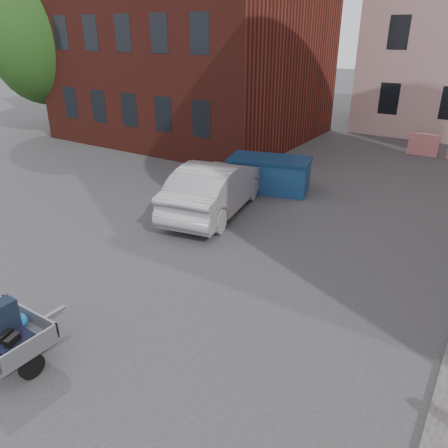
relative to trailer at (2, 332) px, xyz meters
The scene contains 6 objects.
ground 3.74m from the trailer, 74.76° to the left, with size 120.00×120.00×0.00m, color #38383A.
far_building 32.05m from the trailer, 126.67° to the left, with size 6.00×6.00×8.00m, color maroon.
tree 20.11m from the trailer, 140.11° to the left, with size 5.28×5.28×8.30m.
trailer is the anchor object (origin of this frame).
dumpster 10.47m from the trailer, 91.54° to the left, with size 3.12×2.13×1.19m.
silver_car 7.78m from the trailer, 95.71° to the left, with size 1.72×4.92×1.62m, color #989B9F.
Camera 1 is at (5.53, -6.59, 5.36)m, focal length 35.00 mm.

